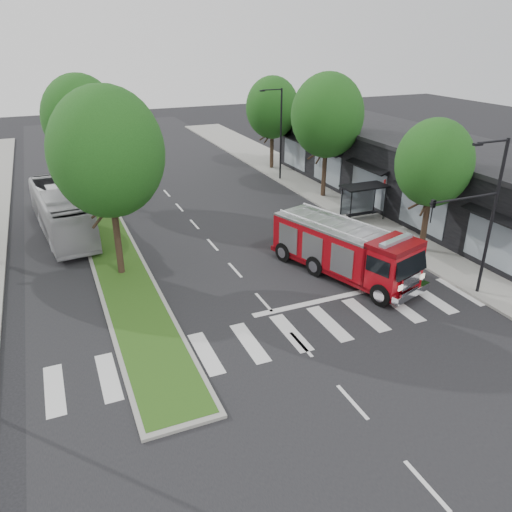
# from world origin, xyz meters

# --- Properties ---
(ground) EXTENTS (140.00, 140.00, 0.00)m
(ground) POSITION_xyz_m (0.00, 0.00, 0.00)
(ground) COLOR black
(ground) RESTS_ON ground
(sidewalk_right) EXTENTS (5.00, 80.00, 0.15)m
(sidewalk_right) POSITION_xyz_m (12.50, 10.00, 0.07)
(sidewalk_right) COLOR gray
(sidewalk_right) RESTS_ON ground
(median) EXTENTS (3.00, 50.00, 0.15)m
(median) POSITION_xyz_m (-6.00, 18.00, 0.08)
(median) COLOR gray
(median) RESTS_ON ground
(storefront_row) EXTENTS (8.00, 30.00, 5.00)m
(storefront_row) POSITION_xyz_m (17.00, 10.00, 2.50)
(storefront_row) COLOR black
(storefront_row) RESTS_ON ground
(bus_shelter) EXTENTS (3.20, 1.60, 2.61)m
(bus_shelter) POSITION_xyz_m (11.20, 8.15, 2.04)
(bus_shelter) COLOR black
(bus_shelter) RESTS_ON ground
(tree_right_near) EXTENTS (4.40, 4.40, 8.05)m
(tree_right_near) POSITION_xyz_m (11.50, 2.00, 5.51)
(tree_right_near) COLOR black
(tree_right_near) RESTS_ON ground
(tree_right_mid) EXTENTS (5.60, 5.60, 9.72)m
(tree_right_mid) POSITION_xyz_m (11.50, 14.00, 6.49)
(tree_right_mid) COLOR black
(tree_right_mid) RESTS_ON ground
(tree_right_far) EXTENTS (5.00, 5.00, 8.73)m
(tree_right_far) POSITION_xyz_m (11.50, 24.00, 5.84)
(tree_right_far) COLOR black
(tree_right_far) RESTS_ON ground
(tree_median_near) EXTENTS (5.80, 5.80, 10.16)m
(tree_median_near) POSITION_xyz_m (-6.00, 6.00, 6.81)
(tree_median_near) COLOR black
(tree_median_near) RESTS_ON ground
(tree_median_far) EXTENTS (5.60, 5.60, 9.72)m
(tree_median_far) POSITION_xyz_m (-6.00, 20.00, 6.49)
(tree_median_far) COLOR black
(tree_median_far) RESTS_ON ground
(streetlight_right_near) EXTENTS (4.08, 0.22, 8.00)m
(streetlight_right_near) POSITION_xyz_m (9.61, -3.50, 4.67)
(streetlight_right_near) COLOR black
(streetlight_right_near) RESTS_ON ground
(streetlight_right_far) EXTENTS (2.11, 0.20, 8.00)m
(streetlight_right_far) POSITION_xyz_m (10.35, 20.00, 4.48)
(streetlight_right_far) COLOR black
(streetlight_right_far) RESTS_ON ground
(fire_engine) EXTENTS (5.28, 9.41, 3.13)m
(fire_engine) POSITION_xyz_m (5.30, 1.18, 1.50)
(fire_engine) COLOR #5E050A
(fire_engine) RESTS_ON ground
(city_bus) EXTENTS (3.65, 11.08, 3.03)m
(city_bus) POSITION_xyz_m (-8.50, 13.82, 1.51)
(city_bus) COLOR #B6B6BB
(city_bus) RESTS_ON ground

